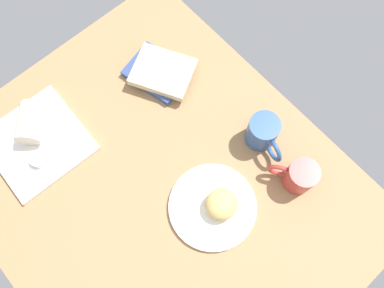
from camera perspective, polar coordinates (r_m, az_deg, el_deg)
The scene contains 9 objects.
dining_table at distance 110.11cm, azimuth -4.49°, elevation -6.32°, with size 110.00×90.00×4.00cm, color #9E754C.
round_plate at distance 106.11cm, azimuth 3.01°, elevation -9.18°, with size 23.70×23.70×1.40cm, color white.
scone_pastry at distance 102.70cm, azimuth 4.35°, elevation -8.79°, with size 8.73×8.37×5.84cm, color tan.
square_plate at distance 118.78cm, azimuth -21.61°, elevation 0.19°, with size 25.38×25.38×1.60cm, color white.
sauce_cup at distance 114.99cm, azimuth -21.58°, elevation -2.10°, with size 4.59×4.59×2.02cm.
breakfast_wrap at distance 116.93cm, azimuth -22.63°, elevation 2.92°, with size 7.01×7.01×11.07cm, color beige.
book_stack at distance 118.35cm, azimuth -4.68°, elevation 10.42°, with size 22.87×20.26×4.66cm.
coffee_mug at distance 108.57cm, azimuth 10.38°, elevation 1.63°, with size 13.68×8.56×10.09cm.
second_mug at distance 107.39cm, azimuth 15.41°, elevation -4.51°, with size 12.00×9.46×9.33cm.
Camera 1 is at (23.51, -9.51, 109.15)cm, focal length 36.37 mm.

